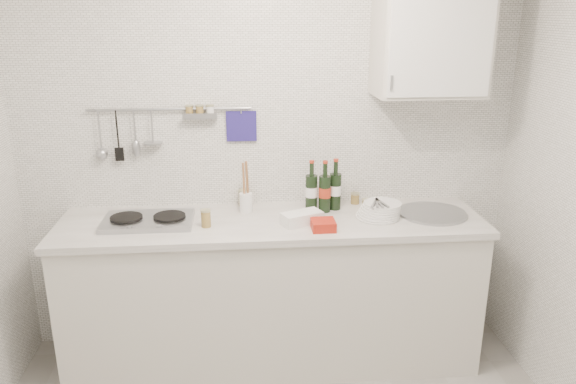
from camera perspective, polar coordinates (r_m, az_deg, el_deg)
The scene contains 14 objects.
back_wall at distance 3.42m, azimuth -2.00°, elevation 4.17°, with size 3.00×0.02×2.50m, color silver.
counter at distance 3.44m, azimuth -1.47°, elevation -10.37°, with size 2.44×0.64×0.96m.
wall_rail at distance 3.38m, azimuth -12.23°, elevation 6.63°, with size 0.98×0.09×0.34m.
wall_cabinet at distance 3.32m, azimuth 14.35°, elevation 15.43°, with size 0.60×0.38×0.70m.
plate_stack_hob at distance 3.25m, azimuth -12.63°, elevation -2.87°, with size 0.28×0.28×0.02m.
plate_stack_sink at distance 3.30m, azimuth 9.32°, elevation -1.82°, with size 0.27×0.26×0.09m.
wine_bottles at distance 3.33m, azimuth 3.67°, elevation 0.64°, with size 0.22×0.11×0.31m.
butter_dish at distance 3.16m, azimuth 1.42°, elevation -2.66°, with size 0.23×0.11×0.07m, color white.
strawberry_punnet at distance 3.08m, azimuth 3.60°, elevation -3.36°, with size 0.13×0.13×0.05m, color red.
utensil_crock at distance 3.34m, azimuth -4.30°, elevation -0.81°, with size 0.08×0.08×0.32m.
jar_a at distance 3.44m, azimuth -4.51°, elevation -0.59°, with size 0.07×0.07×0.10m.
jar_b at distance 3.51m, azimuth 6.83°, elevation -0.62°, with size 0.06×0.06×0.07m.
jar_c at distance 3.38m, azimuth 7.98°, elevation -1.34°, with size 0.06×0.06×0.08m.
jar_d at distance 3.14m, azimuth -8.34°, elevation -2.64°, with size 0.06×0.06×0.10m.
Camera 1 is at (-0.17, -1.92, 2.07)m, focal length 35.00 mm.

